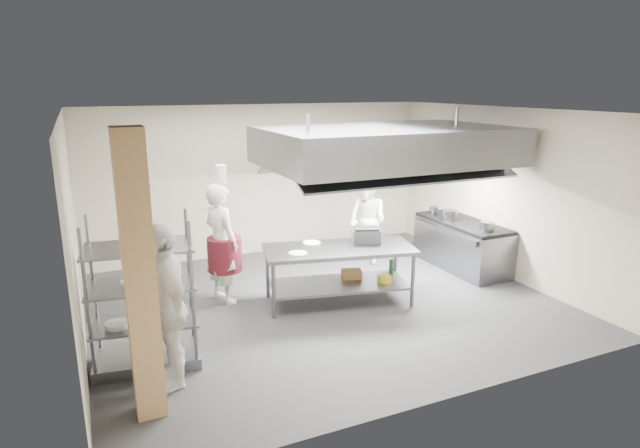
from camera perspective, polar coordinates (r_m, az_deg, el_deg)
name	(u,v)px	position (r m, az deg, el deg)	size (l,w,h in m)	color
floor	(324,303)	(8.60, 0.47, -8.40)	(7.00, 7.00, 0.00)	#2B2B2D
ceiling	(325,111)	(7.92, 0.52, 11.98)	(7.00, 7.00, 0.00)	silver
wall_back	(262,180)	(10.88, -6.17, 4.67)	(7.00, 7.00, 0.00)	#ADA18A
wall_left	(73,238)	(7.43, -24.85, -1.32)	(6.00, 6.00, 0.00)	#ADA18A
wall_right	(503,193)	(10.08, 18.89, 3.17)	(6.00, 6.00, 0.00)	#ADA18A
column	(140,279)	(5.62, -18.67, -5.59)	(0.30, 0.30, 3.00)	tan
exhaust_hood	(386,145)	(8.94, 7.08, 8.31)	(4.00, 2.50, 0.60)	slate
hood_strip_a	(337,168)	(8.55, 1.82, 5.97)	(1.60, 0.12, 0.04)	white
hood_strip_b	(431,162)	(9.47, 11.71, 6.53)	(1.60, 0.12, 0.04)	white
wall_shelf	(345,175)	(11.41, 2.73, 5.21)	(1.50, 0.28, 0.04)	slate
island	(339,275)	(8.48, 2.01, -5.45)	(2.33, 0.97, 0.91)	gray
island_worktop	(339,249)	(8.35, 2.04, -2.71)	(2.33, 0.97, 0.06)	slate
island_undershelf	(339,284)	(8.54, 2.00, -6.43)	(2.14, 0.87, 0.04)	gray
pass_rack	(142,293)	(6.82, -18.42, -7.01)	(1.25, 0.73, 1.88)	slate
cooking_range	(461,246)	(10.43, 14.85, -2.28)	(0.80, 2.00, 0.84)	gray
range_top	(463,223)	(10.31, 15.02, 0.11)	(0.78, 1.96, 0.06)	black
chef_head	(221,243)	(8.51, -10.50, -2.02)	(0.70, 0.46, 1.93)	white
chef_line	(367,220)	(10.30, 5.07, 0.40)	(0.82, 0.64, 1.69)	silver
chef_plating	(166,306)	(6.31, -16.11, -8.36)	(1.13, 0.47, 1.93)	silver
griddle	(366,235)	(8.63, 4.93, -1.23)	(0.44, 0.34, 0.21)	slate
wicker_basket	(351,274)	(8.73, 3.38, -5.35)	(0.32, 0.22, 0.14)	olive
stockpot	(450,215)	(10.30, 13.69, 0.92)	(0.28, 0.28, 0.19)	gray
plate_stack	(145,319)	(6.95, -18.19, -9.61)	(0.28, 0.28, 0.05)	white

